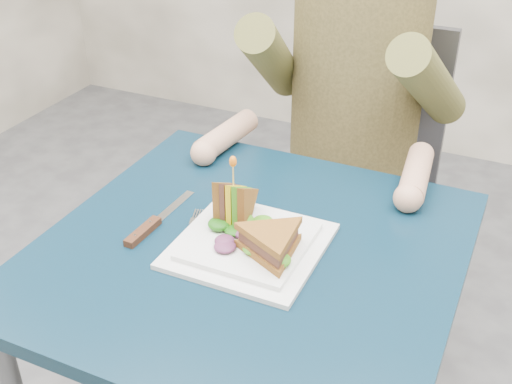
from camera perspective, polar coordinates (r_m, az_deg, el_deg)
The scene contains 12 objects.
table at distance 1.23m, azimuth -0.53°, elevation -7.86°, with size 0.75×0.75×0.73m.
chair at distance 1.87m, azimuth 9.11°, elevation 2.48°, with size 0.42×0.40×0.93m.
diner at distance 1.63m, azimuth 9.04°, elevation 12.39°, with size 0.54×0.59×0.74m.
plate at distance 1.17m, azimuth -0.58°, elevation -4.64°, with size 0.26×0.26×0.02m.
sandwich_flat at distance 1.12m, azimuth 1.42°, elevation -4.50°, with size 0.19×0.19×0.05m.
sandwich_upright at distance 1.20m, azimuth -1.98°, elevation -1.13°, with size 0.09×0.14×0.14m.
fork at distance 1.21m, azimuth -5.85°, elevation -3.99°, with size 0.07×0.17×0.01m.
knife at distance 1.24m, azimuth -9.49°, elevation -3.07°, with size 0.03×0.22×0.02m.
toothpick at distance 1.17m, azimuth -2.04°, elevation 1.52°, with size 0.00×0.00×0.06m, color tan.
toothpick_frill at distance 1.16m, azimuth -2.06°, elevation 2.73°, with size 0.01×0.01×0.02m, color orange.
lettuce_spill at distance 1.17m, azimuth -0.15°, elevation -3.60°, with size 0.15×0.13×0.02m, color #337A14, non-canonical shape.
onion_ring at distance 1.16m, azimuth 0.19°, elevation -3.64°, with size 0.04×0.04×0.01m, color #9E4C7A.
Camera 1 is at (0.41, -0.87, 1.42)m, focal length 45.00 mm.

